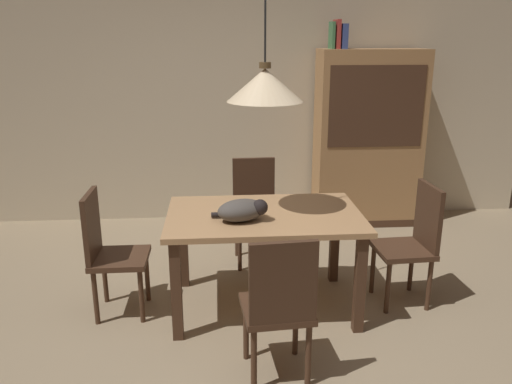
% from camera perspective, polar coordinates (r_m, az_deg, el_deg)
% --- Properties ---
extents(ground, '(10.00, 10.00, 0.00)m').
position_cam_1_polar(ground, '(3.56, 0.43, -16.74)').
color(ground, '#998466').
extents(back_wall, '(6.40, 0.10, 2.90)m').
position_cam_1_polar(back_wall, '(5.63, -1.82, 11.59)').
color(back_wall, beige).
rests_on(back_wall, ground).
extents(dining_table, '(1.40, 0.90, 0.75)m').
position_cam_1_polar(dining_table, '(3.75, 0.92, -3.82)').
color(dining_table, tan).
rests_on(dining_table, ground).
extents(chair_near_front, '(0.43, 0.43, 0.93)m').
position_cam_1_polar(chair_near_front, '(3.01, 2.59, -12.21)').
color(chair_near_front, '#472D1E').
rests_on(chair_near_front, ground).
extents(chair_left_side, '(0.40, 0.40, 0.93)m').
position_cam_1_polar(chair_left_side, '(3.87, -16.08, -6.03)').
color(chair_left_side, '#472D1E').
rests_on(chair_left_side, ground).
extents(chair_far_back, '(0.41, 0.41, 0.93)m').
position_cam_1_polar(chair_far_back, '(4.62, -0.12, -1.55)').
color(chair_far_back, '#472D1E').
rests_on(chair_far_back, ground).
extents(chair_right_side, '(0.42, 0.42, 0.93)m').
position_cam_1_polar(chair_right_side, '(4.06, 17.05, -5.02)').
color(chair_right_side, '#472D1E').
rests_on(chair_right_side, ground).
extents(cat_sleeping, '(0.41, 0.32, 0.16)m').
position_cam_1_polar(cat_sleeping, '(3.54, -1.46, -2.01)').
color(cat_sleeping, '#4C4742').
rests_on(cat_sleeping, dining_table).
extents(pendant_lamp, '(0.52, 0.52, 1.30)m').
position_cam_1_polar(pendant_lamp, '(3.52, 1.00, 11.82)').
color(pendant_lamp, beige).
extents(hutch_bookcase, '(1.12, 0.45, 1.85)m').
position_cam_1_polar(hutch_bookcase, '(5.62, 12.30, 5.41)').
color(hutch_bookcase, '#A87A4C').
rests_on(hutch_bookcase, ground).
extents(book_green_slim, '(0.03, 0.20, 0.26)m').
position_cam_1_polar(book_green_slim, '(5.40, 8.41, 16.82)').
color(book_green_slim, '#427A4C').
rests_on(book_green_slim, hutch_bookcase).
extents(book_red_tall, '(0.04, 0.22, 0.28)m').
position_cam_1_polar(book_red_tall, '(5.41, 8.94, 16.91)').
color(book_red_tall, '#B73833').
rests_on(book_red_tall, hutch_bookcase).
extents(book_blue_wide, '(0.06, 0.24, 0.24)m').
position_cam_1_polar(book_blue_wide, '(5.42, 9.61, 16.66)').
color(book_blue_wide, '#384C93').
rests_on(book_blue_wide, hutch_bookcase).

